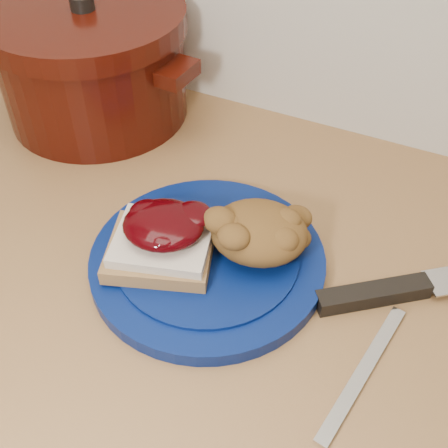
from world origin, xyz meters
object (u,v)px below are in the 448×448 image
at_px(plate, 208,260).
at_px(pepper_grinder, 42,44).
at_px(chef_knife, 413,287).
at_px(butter_knife, 363,371).
at_px(dutch_oven, 93,63).

distance_m(plate, pepper_grinder, 0.46).
relative_size(chef_knife, pepper_grinder, 2.04).
relative_size(chef_knife, butter_knife, 1.59).
bearing_deg(dutch_oven, pepper_grinder, 164.49).
bearing_deg(butter_knife, plate, 82.84).
bearing_deg(dutch_oven, plate, -35.83).
relative_size(plate, dutch_oven, 0.79).
xyz_separation_m(chef_knife, butter_knife, (-0.02, -0.11, -0.01)).
height_order(chef_knife, butter_knife, chef_knife).
distance_m(chef_knife, pepper_grinder, 0.63).
bearing_deg(dutch_oven, butter_knife, -28.80).
bearing_deg(plate, pepper_grinder, 149.38).
xyz_separation_m(dutch_oven, pepper_grinder, (-0.12, 0.03, -0.01)).
xyz_separation_m(butter_knife, dutch_oven, (-0.47, 0.26, 0.08)).
distance_m(plate, chef_knife, 0.22).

